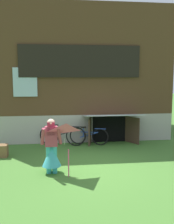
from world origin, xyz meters
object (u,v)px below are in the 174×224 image
(bicycle_blue, at_px, (89,136))
(bicycle_black, at_px, (62,135))
(kite, at_px, (66,137))
(wooden_crate, at_px, (1,151))
(person, at_px, (52,151))

(bicycle_blue, height_order, bicycle_black, bicycle_black)
(kite, distance_m, bicycle_blue, 3.61)
(bicycle_blue, xyz_separation_m, wooden_crate, (-3.09, -1.17, -0.14))
(bicycle_blue, distance_m, wooden_crate, 3.31)
(bicycle_blue, bearing_deg, kite, -88.42)
(person, distance_m, bicycle_black, 2.90)
(person, height_order, wooden_crate, person)
(wooden_crate, bearing_deg, bicycle_black, 29.80)
(kite, distance_m, bicycle_black, 3.47)
(bicycle_black, bearing_deg, kite, -75.45)
(bicycle_blue, distance_m, bicycle_black, 1.03)
(bicycle_black, bearing_deg, bicycle_blue, 13.79)
(person, relative_size, wooden_crate, 3.64)
(bicycle_black, bearing_deg, person, -83.16)
(kite, relative_size, bicycle_black, 0.77)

